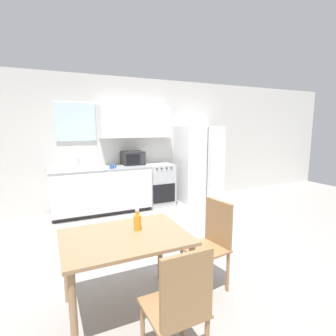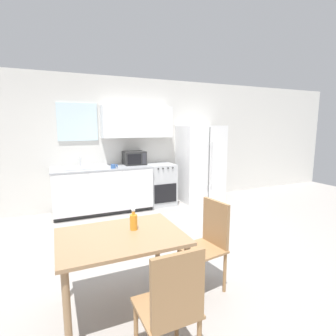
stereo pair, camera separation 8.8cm
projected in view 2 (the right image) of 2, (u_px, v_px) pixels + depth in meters
name	position (u px, v px, depth m)	size (l,w,h in m)	color
ground_plane	(163.00, 251.00, 3.59)	(12.00, 12.00, 0.00)	gray
wall_back	(122.00, 140.00, 5.53)	(12.00, 0.38, 2.70)	silver
kitchen_counter	(103.00, 190.00, 5.18)	(1.89, 0.68, 0.90)	#333333
oven_range	(160.00, 184.00, 5.70)	(0.57, 0.61, 0.89)	#B7BABC
refrigerator	(200.00, 164.00, 5.97)	(0.94, 0.76, 1.71)	white
kitchen_sink	(81.00, 168.00, 4.96)	(0.66, 0.40, 0.20)	#B7BABC
microwave	(134.00, 158.00, 5.46)	(0.43, 0.38, 0.28)	#282828
coffee_mug	(114.00, 166.00, 4.97)	(0.13, 0.09, 0.08)	#335999
dining_table	(121.00, 246.00, 2.37)	(1.10, 0.82, 0.73)	#997551
dining_chair_near	(172.00, 304.00, 1.73)	(0.41, 0.41, 0.93)	#997047
dining_chair_side	(209.00, 238.00, 2.74)	(0.45, 0.45, 0.93)	#997047
drink_bottle	(134.00, 221.00, 2.47)	(0.07, 0.07, 0.20)	orange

